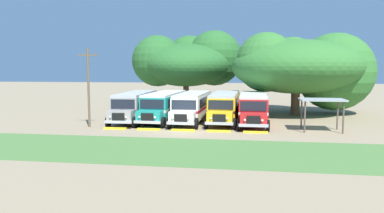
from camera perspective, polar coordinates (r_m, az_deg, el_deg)
ground_plane at (r=31.15m, az=-1.29°, el=-3.76°), size 220.00×220.00×0.00m
foreground_grass_strip at (r=23.86m, az=-4.55°, el=-6.73°), size 80.00×8.09×0.01m
parked_bus_slot_0 at (r=37.84m, az=-8.82°, el=0.28°), size 3.12×10.90×2.82m
parked_bus_slot_1 at (r=37.33m, az=-4.30°, el=0.26°), size 2.99×10.88×2.82m
parked_bus_slot_2 at (r=36.57m, az=0.09°, el=0.16°), size 2.91×10.87×2.82m
parked_bus_slot_3 at (r=36.63m, az=5.11°, el=0.15°), size 2.81×10.86×2.82m
parked_bus_slot_4 at (r=35.87m, az=9.48°, el=-0.03°), size 2.68×10.84×2.82m
curb_wheelstop_0 at (r=32.47m, az=-11.89°, el=-3.36°), size 2.00×0.36×0.15m
curb_wheelstop_1 at (r=31.54m, az=-6.77°, el=-3.54°), size 2.00×0.36×0.15m
curb_wheelstop_2 at (r=30.87m, az=-1.39°, el=-3.71°), size 2.00×0.36×0.15m
curb_wheelstop_3 at (r=30.48m, az=4.19°, el=-3.84°), size 2.00×0.36×0.15m
curb_wheelstop_4 at (r=30.38m, az=9.86°, el=-3.95°), size 2.00×0.36×0.15m
broad_shade_tree at (r=50.05m, az=-0.55°, el=6.96°), size 14.45×12.40×10.47m
secondary_tree at (r=43.91m, az=16.99°, el=5.86°), size 16.23×14.24×9.37m
utility_pole at (r=33.92m, az=-15.82°, el=3.20°), size 1.80×0.20×7.04m
waiting_shelter at (r=32.41m, az=19.60°, el=0.65°), size 3.60×2.60×2.72m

